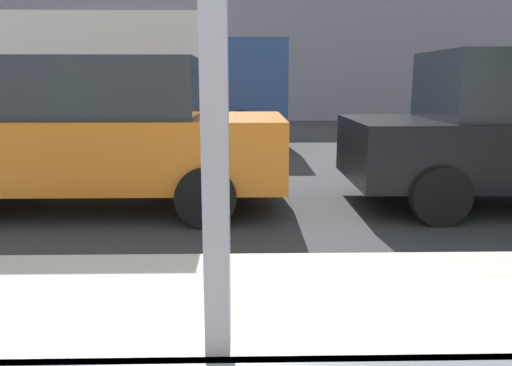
% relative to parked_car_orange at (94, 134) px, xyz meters
% --- Properties ---
extents(ground_plane, '(60.00, 60.00, 0.00)m').
position_rel_parked_car_orange_xyz_m(ground_plane, '(1.73, 2.88, -0.89)').
color(ground_plane, '#2D2D30').
extents(sidewalk_strip, '(16.00, 2.80, 0.14)m').
position_rel_parked_car_orange_xyz_m(sidewalk_strip, '(1.73, -3.52, -0.82)').
color(sidewalk_strip, '#B2ADA3').
rests_on(sidewalk_strip, ground).
extents(building_facade_far, '(28.00, 1.20, 6.11)m').
position_rel_parked_car_orange_xyz_m(building_facade_far, '(1.73, 13.39, 2.16)').
color(building_facade_far, gray).
rests_on(building_facade_far, ground).
extents(parked_car_orange, '(4.53, 1.97, 1.77)m').
position_rel_parked_car_orange_xyz_m(parked_car_orange, '(0.00, 0.00, 0.00)').
color(parked_car_orange, orange).
rests_on(parked_car_orange, ground).
extents(box_truck, '(6.97, 2.44, 2.85)m').
position_rel_parked_car_orange_xyz_m(box_truck, '(-0.94, 5.51, 0.68)').
color(box_truck, silver).
rests_on(box_truck, ground).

